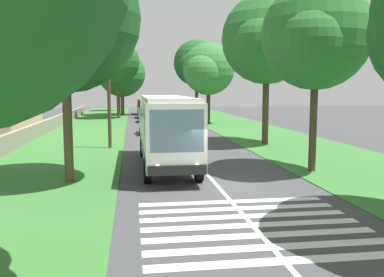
# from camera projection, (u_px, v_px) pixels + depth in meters

# --- Properties ---
(ground) EXTENTS (160.00, 160.00, 0.00)m
(ground) POSITION_uv_depth(u_px,v_px,m) (220.00, 188.00, 17.47)
(ground) COLOR #424244
(grass_verge_left) EXTENTS (120.00, 8.00, 0.04)m
(grass_verge_left) POSITION_uv_depth(u_px,v_px,m) (70.00, 145.00, 31.04)
(grass_verge_left) COLOR #387533
(grass_verge_left) RESTS_ON ground
(grass_verge_right) EXTENTS (120.00, 8.00, 0.04)m
(grass_verge_right) POSITION_uv_depth(u_px,v_px,m) (281.00, 141.00, 33.37)
(grass_verge_right) COLOR #387533
(grass_verge_right) RESTS_ON ground
(centre_line) EXTENTS (110.00, 0.16, 0.01)m
(centre_line) POSITION_uv_depth(u_px,v_px,m) (179.00, 143.00, 32.21)
(centre_line) COLOR silver
(centre_line) RESTS_ON ground
(coach_bus) EXTENTS (11.16, 2.62, 3.73)m
(coach_bus) POSITION_uv_depth(u_px,v_px,m) (166.00, 126.00, 22.23)
(coach_bus) COLOR silver
(coach_bus) RESTS_ON ground
(zebra_crossing) EXTENTS (5.85, 6.80, 0.01)m
(zebra_crossing) POSITION_uv_depth(u_px,v_px,m) (252.00, 225.00, 12.75)
(zebra_crossing) COLOR silver
(zebra_crossing) RESTS_ON ground
(trailing_car_0) EXTENTS (4.30, 1.78, 1.43)m
(trailing_car_0) POSITION_uv_depth(u_px,v_px,m) (149.00, 127.00, 38.67)
(trailing_car_0) COLOR #B7A893
(trailing_car_0) RESTS_ON ground
(trailing_car_1) EXTENTS (4.30, 1.78, 1.43)m
(trailing_car_1) POSITION_uv_depth(u_px,v_px,m) (180.00, 121.00, 46.03)
(trailing_car_1) COLOR gold
(trailing_car_1) RESTS_ON ground
(trailing_car_2) EXTENTS (4.30, 1.78, 1.43)m
(trailing_car_2) POSITION_uv_depth(u_px,v_px,m) (146.00, 117.00, 52.45)
(trailing_car_2) COLOR gray
(trailing_car_2) RESTS_ON ground
(trailing_car_3) EXTENTS (4.30, 1.78, 1.43)m
(trailing_car_3) POSITION_uv_depth(u_px,v_px,m) (144.00, 113.00, 59.87)
(trailing_car_3) COLOR #145933
(trailing_car_3) RESTS_ON ground
(trailing_minibus_0) EXTENTS (6.00, 2.14, 2.53)m
(trailing_minibus_0) POSITION_uv_depth(u_px,v_px,m) (144.00, 105.00, 68.27)
(trailing_minibus_0) COLOR #CC4C33
(trailing_minibus_0) RESTS_ON ground
(roadside_tree_left_0) EXTENTS (9.01, 7.34, 10.20)m
(roadside_tree_left_0) POSITION_uv_depth(u_px,v_px,m) (121.00, 75.00, 65.45)
(roadside_tree_left_0) COLOR brown
(roadside_tree_left_0) RESTS_ON grass_verge_left
(roadside_tree_left_1) EXTENTS (7.12, 6.07, 10.84)m
(roadside_tree_left_1) POSITION_uv_depth(u_px,v_px,m) (117.00, 63.00, 58.07)
(roadside_tree_left_1) COLOR #4C3826
(roadside_tree_left_1) RESTS_ON grass_verge_left
(roadside_tree_left_3) EXTENTS (5.58, 4.62, 9.85)m
(roadside_tree_left_3) POSITION_uv_depth(u_px,v_px,m) (117.00, 71.00, 78.30)
(roadside_tree_left_3) COLOR #3D2D1E
(roadside_tree_left_3) RESTS_ON grass_verge_left
(roadside_tree_left_4) EXTENTS (7.64, 6.55, 10.45)m
(roadside_tree_left_4) POSITION_uv_depth(u_px,v_px,m) (62.00, 21.00, 18.02)
(roadside_tree_left_4) COLOR brown
(roadside_tree_left_4) RESTS_ON grass_verge_left
(roadside_tree_right_1) EXTENTS (7.70, 6.10, 9.46)m
(roadside_tree_right_1) POSITION_uv_depth(u_px,v_px,m) (207.00, 71.00, 49.08)
(roadside_tree_right_1) COLOR #3D2D1E
(roadside_tree_right_1) RESTS_ON grass_verge_right
(roadside_tree_right_2) EXTENTS (7.88, 6.67, 11.10)m
(roadside_tree_right_2) POSITION_uv_depth(u_px,v_px,m) (264.00, 41.00, 30.87)
(roadside_tree_right_2) COLOR #4C3826
(roadside_tree_right_2) RESTS_ON grass_verge_right
(roadside_tree_right_3) EXTENTS (7.50, 6.57, 11.05)m
(roadside_tree_right_3) POSITION_uv_depth(u_px,v_px,m) (196.00, 64.00, 59.51)
(roadside_tree_right_3) COLOR #3D2D1E
(roadside_tree_right_3) RESTS_ON grass_verge_right
(roadside_tree_right_4) EXTENTS (6.37, 5.29, 9.32)m
(roadside_tree_right_4) POSITION_uv_depth(u_px,v_px,m) (312.00, 39.00, 20.46)
(roadside_tree_right_4) COLOR #4C3826
(roadside_tree_right_4) RESTS_ON grass_verge_right
(utility_pole) EXTENTS (0.24, 1.40, 7.17)m
(utility_pole) POSITION_uv_depth(u_px,v_px,m) (109.00, 94.00, 28.80)
(utility_pole) COLOR #473828
(utility_pole) RESTS_ON grass_verge_left
(roadside_wall) EXTENTS (70.00, 0.40, 1.21)m
(roadside_wall) POSITION_uv_depth(u_px,v_px,m) (37.00, 130.00, 35.40)
(roadside_wall) COLOR gray
(roadside_wall) RESTS_ON grass_verge_left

